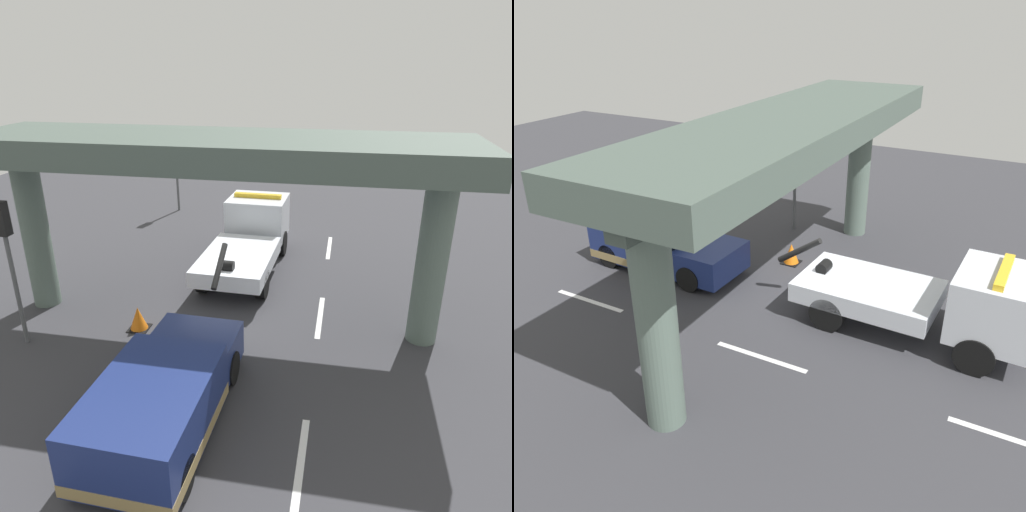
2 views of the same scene
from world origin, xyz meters
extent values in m
cube|color=#38383D|center=(0.00, 0.00, -0.05)|extent=(60.00, 40.00, 0.10)
cube|color=silver|center=(-6.00, -3.00, 0.00)|extent=(2.60, 0.16, 0.01)
cube|color=silver|center=(0.00, -3.00, 0.00)|extent=(2.60, 0.16, 0.01)
cube|color=silver|center=(6.00, -3.00, 0.00)|extent=(2.60, 0.16, 0.01)
cube|color=silver|center=(1.78, 0.03, 0.93)|extent=(3.91, 2.51, 0.55)
cube|color=silver|center=(5.10, -0.06, 1.48)|extent=(2.11, 2.36, 1.65)
cube|color=maroon|center=(1.81, 1.24, 0.84)|extent=(3.65, 0.13, 0.20)
cylinder|color=black|center=(-0.41, 0.10, 1.66)|extent=(1.42, 0.22, 1.07)
cylinder|color=black|center=(0.39, 0.07, 1.32)|extent=(0.37, 0.46, 0.36)
cube|color=yellow|center=(5.10, -0.06, 2.38)|extent=(0.30, 1.93, 0.16)
cylinder|color=black|center=(4.93, 0.98, 0.50)|extent=(1.01, 0.35, 1.00)
cylinder|color=black|center=(4.87, -1.10, 0.50)|extent=(1.01, 0.35, 1.00)
cylinder|color=black|center=(1.04, 1.09, 0.50)|extent=(1.01, 0.35, 1.00)
cylinder|color=black|center=(0.98, -0.98, 0.50)|extent=(1.01, 0.35, 1.00)
cube|color=navy|center=(-6.10, 0.02, 0.91)|extent=(3.52, 2.30, 1.35)
cube|color=navy|center=(-3.51, -0.06, 0.71)|extent=(1.79, 2.16, 0.95)
cube|color=black|center=(-4.35, -0.03, 1.20)|extent=(0.12, 1.94, 0.59)
cube|color=#9E8451|center=(-6.10, 0.02, 0.41)|extent=(3.54, 2.32, 0.28)
cylinder|color=black|center=(-3.63, 0.91, 0.42)|extent=(0.85, 0.30, 0.84)
cylinder|color=black|center=(-3.69, -1.01, 0.42)|extent=(0.85, 0.30, 0.84)
cylinder|color=black|center=(-7.02, 1.01, 0.42)|extent=(0.85, 0.30, 0.84)
cylinder|color=black|center=(-7.08, -0.91, 0.42)|extent=(0.85, 0.30, 0.84)
cylinder|color=#596B60|center=(-0.72, 5.92, 2.42)|extent=(0.84, 0.84, 4.83)
cylinder|color=#596B60|center=(-0.72, -5.92, 2.42)|extent=(0.84, 0.84, 4.83)
cube|color=#4B5B52|center=(-0.72, 0.00, 5.21)|extent=(3.60, 13.85, 0.76)
cube|color=#3E4A43|center=(-0.72, 0.00, 4.65)|extent=(0.50, 13.45, 0.36)
cylinder|color=#515456|center=(-3.00, 5.12, 1.62)|extent=(0.12, 0.12, 3.25)
cube|color=black|center=(-3.00, 5.12, 3.70)|extent=(0.28, 0.32, 0.90)
sphere|color=#360605|center=(-2.84, 5.12, 4.00)|extent=(0.18, 0.18, 0.18)
sphere|color=gold|center=(-2.84, 5.12, 3.70)|extent=(0.18, 0.18, 0.18)
sphere|color=black|center=(-2.84, 5.12, 3.40)|extent=(0.18, 0.18, 0.18)
cone|color=orange|center=(-1.73, 2.28, 0.36)|extent=(0.54, 0.54, 0.71)
cube|color=black|center=(-1.73, 2.28, 0.01)|extent=(0.60, 0.60, 0.03)
camera|label=1|loc=(-13.22, -3.47, 7.51)|focal=33.50mm
camera|label=2|loc=(5.45, -12.66, 8.21)|focal=37.00mm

